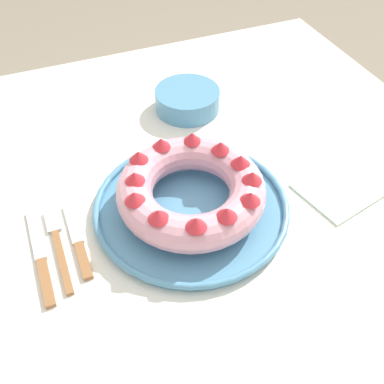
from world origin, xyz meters
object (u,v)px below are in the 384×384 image
serving_dish (192,208)px  serving_knife (42,261)px  bundt_cake (192,191)px  napkin (345,186)px  side_bowl (187,100)px  cake_knife (79,245)px  fork (58,243)px

serving_dish → serving_knife: (-0.27, -0.01, -0.01)m
bundt_cake → napkin: bearing=-9.3°
serving_knife → napkin: size_ratio=1.18×
serving_knife → side_bowl: 0.49m
bundt_cake → cake_knife: size_ratio=1.53×
serving_knife → napkin: serving_knife is taller
serving_dish → serving_knife: serving_dish is taller
fork → cake_knife: (0.03, -0.02, 0.00)m
fork → bundt_cake: bearing=-6.8°
serving_knife → serving_dish: bearing=-1.0°
bundt_cake → serving_knife: bundt_cake is taller
bundt_cake → cake_knife: 0.21m
side_bowl → bundt_cake: bearing=-110.2°
serving_knife → cake_knife: same height
bundt_cake → side_bowl: (0.11, 0.30, -0.03)m
bundt_cake → fork: bearing=175.5°
bundt_cake → fork: (-0.24, 0.02, -0.05)m
cake_knife → side_bowl: size_ratio=1.16×
bundt_cake → fork: 0.25m
cake_knife → side_bowl: (0.32, 0.30, 0.02)m
side_bowl → cake_knife: bearing=-136.6°
serving_dish → cake_knife: 0.21m
fork → serving_knife: serving_knife is taller
serving_knife → napkin: bearing=-7.1°
serving_dish → side_bowl: side_bowl is taller
serving_dish → side_bowl: bearing=69.8°
side_bowl → serving_dish: bearing=-110.2°
serving_dish → bundt_cake: size_ratio=1.35×
bundt_cake → napkin: bundt_cake is taller
serving_dish → napkin: (0.30, -0.05, -0.01)m
cake_knife → napkin: size_ratio=0.96×
bundt_cake → napkin: (0.30, -0.05, -0.05)m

